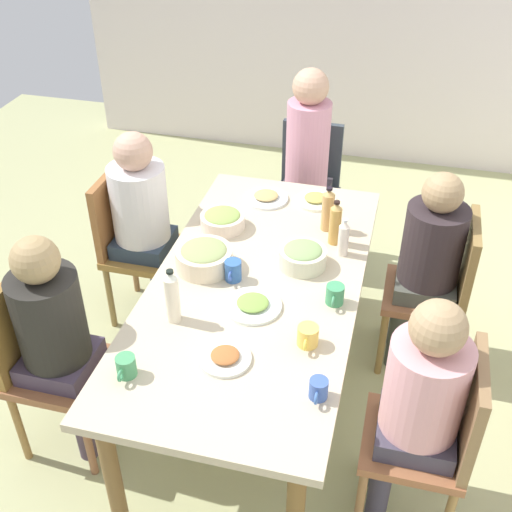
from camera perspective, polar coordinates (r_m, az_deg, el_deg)
name	(u,v)px	position (r m, az deg, el deg)	size (l,w,h in m)	color
ground_plane	(256,393)	(3.41, 0.00, -12.13)	(6.85, 6.85, 0.00)	tan
dining_table	(256,296)	(2.96, 0.00, -3.59)	(1.92, 0.94, 0.73)	#C1B193
chair_0	(131,240)	(3.66, -11.11, 1.44)	(0.40, 0.40, 0.90)	olive
person_0	(142,212)	(3.52, -10.11, 3.86)	(0.31, 0.31, 1.17)	#363646
chair_1	(308,185)	(4.13, 4.63, 6.30)	(0.40, 0.40, 0.90)	#2B3244
person_1	(307,156)	(3.93, 4.56, 8.91)	(0.30, 0.30, 1.30)	#393B45
chair_2	(436,434)	(2.68, 15.81, -15.01)	(0.40, 0.40, 0.90)	#925838
person_2	(420,397)	(2.53, 14.39, -12.11)	(0.30, 0.30, 1.15)	#3A3647
chair_3	(44,357)	(3.02, -18.41, -8.55)	(0.40, 0.40, 0.90)	brown
person_3	(55,330)	(2.86, -17.50, -6.31)	(0.30, 0.30, 1.16)	#3F464A
chair_4	(441,286)	(3.38, 16.19, -2.59)	(0.40, 0.40, 0.90)	brown
person_4	(428,255)	(3.27, 15.11, 0.06)	(0.30, 0.30, 1.14)	#3D423A
plate_0	(253,305)	(2.77, -0.30, -4.37)	(0.25, 0.25, 0.04)	silver
plate_1	(266,197)	(3.52, 0.90, 5.26)	(0.24, 0.24, 0.04)	silver
plate_2	(316,200)	(3.52, 5.34, 5.03)	(0.22, 0.22, 0.04)	white
plate_3	(225,357)	(2.53, -2.77, -9.02)	(0.21, 0.21, 0.04)	silver
bowl_0	(223,220)	(3.27, -3.01, 3.24)	(0.23, 0.23, 0.09)	beige
bowl_1	(303,256)	(3.00, 4.19, 0.00)	(0.23, 0.23, 0.11)	beige
bowl_2	(204,257)	(2.98, -4.65, -0.09)	(0.27, 0.27, 0.12)	beige
cup_0	(318,389)	(2.39, 5.59, -11.75)	(0.11, 0.07, 0.08)	#3B5AA4
cup_1	(126,367)	(2.50, -11.53, -9.64)	(0.11, 0.08, 0.09)	#44915B
cup_2	(233,270)	(2.91, -2.04, -1.27)	(0.11, 0.08, 0.10)	#305C9F
cup_3	(308,336)	(2.59, 4.64, -7.13)	(0.12, 0.09, 0.09)	#EDC352
cup_4	(335,295)	(2.79, 7.05, -3.45)	(0.12, 0.08, 0.09)	#3D905C
bottle_0	(343,238)	(3.07, 7.81, 1.61)	(0.05, 0.05, 0.20)	silver
bottle_1	(328,210)	(3.24, 6.43, 4.12)	(0.06, 0.06, 0.24)	tan
bottle_2	(335,223)	(3.14, 7.08, 2.90)	(0.06, 0.06, 0.24)	#C39043
bottle_3	(172,297)	(2.66, -7.49, -3.63)	(0.06, 0.06, 0.26)	beige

